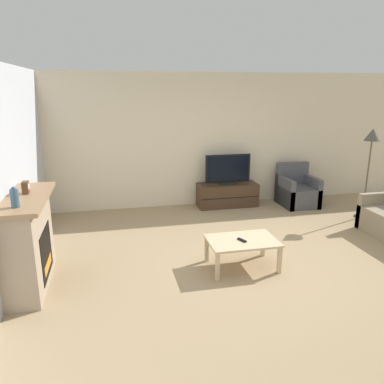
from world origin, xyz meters
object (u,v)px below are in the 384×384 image
Objects in this scene: mantel_clock at (26,187)px; tv_stand at (227,195)px; floor_lamp at (372,143)px; fireplace at (28,241)px; remote at (242,240)px; coffee_table at (242,243)px; armchair at (297,192)px; mantel_vase_left at (15,198)px; tv at (228,170)px.

mantel_clock reaches higher than tv_stand.
mantel_clock is 5.82m from floor_lamp.
remote is at bearing -3.01° from fireplace.
armchair is at bearing 49.49° from coffee_table.
mantel_vase_left reaches higher than tv.
mantel_vase_left is 4.64m from tv_stand.
remote is at bearing -153.36° from floor_lamp.
tv is at bearing 76.42° from coffee_table.
tv_stand reaches higher than remote.
mantel_clock is at bearing 174.71° from coffee_table.
mantel_vase_left is 5.65m from armchair.
mantel_vase_left is 0.19× the size of tv_stand.
coffee_table is at bearing 36.30° from remote.
floor_lamp is (5.69, 1.78, 0.16)m from mantel_vase_left.
floor_lamp is at bearing -28.16° from tv_stand.
tv is 1.10× the size of armchair.
mantel_clock is at bearing -143.78° from tv_stand.
tv is 2.85m from remote.
mantel_clock is 0.98× the size of remote.
fireplace is 1.49× the size of coffee_table.
floor_lamp is at bearing 2.94° from remote.
mantel_clock is (0.02, 0.14, 0.64)m from fireplace.
mantel_clock is 2.83m from remote.
armchair is (1.45, -0.25, 0.05)m from tv_stand.
floor_lamp is at bearing -28.12° from tv.
floor_lamp reaches higher than tv.
coffee_table is at bearing -2.34° from fireplace.
armchair is 3.29m from remote.
mantel_clock is 4.29m from tv_stand.
remote is at bearing -5.98° from mantel_clock.
tv_stand is (3.37, 2.47, -0.99)m from mantel_clock.
mantel_vase_left reaches higher than coffee_table.
floor_lamp is at bearing 17.37° from mantel_vase_left.
tv is at bearing 36.20° from mantel_clock.
armchair reaches higher than coffee_table.
floor_lamp is (0.87, -1.00, 1.14)m from armchair.
coffee_table is at bearing -5.29° from mantel_clock.
remote reaches higher than coffee_table.
mantel_clock is at bearing 150.32° from remote.
coffee_table is at bearing -130.51° from armchair.
floor_lamp reaches higher than remote.
mantel_clock is (0.00, 0.56, -0.03)m from mantel_vase_left.
mantel_vase_left is 0.56m from mantel_clock.
fireplace is at bearing 153.29° from remote.
fireplace is 9.30× the size of mantel_clock.
remote is (-0.02, -0.03, 0.06)m from coffee_table.
tv_stand is at bearing 151.84° from floor_lamp.
fireplace is 0.79m from mantel_vase_left.
tv_stand is 8.07× the size of remote.
fireplace is at bearing -142.43° from tv.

